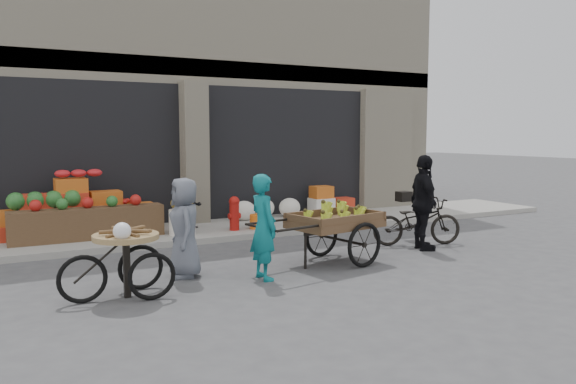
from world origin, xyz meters
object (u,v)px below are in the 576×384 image
orange_bucket (257,222)px  vendor_woman (264,227)px  fire_hydrant (234,212)px  banana_cart (333,219)px  bicycle (417,222)px  vendor_grey (185,228)px  pineapple_bin (182,222)px  seated_person (192,207)px  tricycle_cart (126,255)px  cyclist (424,203)px

orange_bucket → vendor_woman: bearing=-113.7°
fire_hydrant → banana_cart: (0.45, -3.05, 0.24)m
orange_bucket → bicycle: bearing=-48.4°
fire_hydrant → vendor_grey: vendor_grey is taller
orange_bucket → bicycle: (2.20, -2.47, 0.18)m
pineapple_bin → seated_person: size_ratio=0.56×
seated_person → tricycle_cart: seated_person is taller
tricycle_cart → cyclist: bearing=4.3°
pineapple_bin → vendor_woman: bearing=-87.9°
vendor_grey → orange_bucket: bearing=145.1°
tricycle_cart → vendor_grey: (1.00, 0.66, 0.17)m
pineapple_bin → bicycle: size_ratio=0.30×
fire_hydrant → vendor_woman: 3.55m
tricycle_cart → bicycle: (5.64, 0.88, -0.11)m
fire_hydrant → seated_person: bearing=137.1°
seated_person → bicycle: bearing=-53.0°
banana_cart → vendor_grey: 2.41m
vendor_woman → bicycle: size_ratio=0.90×
pineapple_bin → banana_cart: size_ratio=0.20×
banana_cart → cyclist: size_ratio=1.48×
fire_hydrant → orange_bucket: 0.55m
vendor_woman → fire_hydrant: bearing=-17.1°
orange_bucket → tricycle_cart: tricycle_cart is taller
fire_hydrant → tricycle_cart: size_ratio=0.50×
pineapple_bin → fire_hydrant: (1.10, -0.05, 0.13)m
tricycle_cart → bicycle: 5.71m
pineapple_bin → bicycle: bearing=-34.1°
fire_hydrant → bicycle: bicycle is taller
seated_person → banana_cart: seated_person is taller
vendor_woman → cyclist: size_ratio=0.89×
pineapple_bin → tricycle_cart: bearing=-118.2°
bicycle → tricycle_cart: bearing=119.2°
orange_bucket → vendor_woman: 3.70m
fire_hydrant → seated_person: 0.96m
cyclist → orange_bucket: bearing=55.2°
fire_hydrant → seated_person: (-0.70, 0.65, 0.08)m
fire_hydrant → banana_cart: banana_cart is taller
seated_person → vendor_woman: bearing=-103.8°
vendor_grey → cyclist: 4.44m
orange_bucket → banana_cart: (-0.05, -3.00, 0.47)m
tricycle_cart → vendor_grey: bearing=32.7°
fire_hydrant → cyclist: (2.50, -2.92, 0.37)m
fire_hydrant → banana_cart: bearing=-81.6°
orange_bucket → cyclist: size_ratio=0.18×
orange_bucket → cyclist: bearing=-55.2°
vendor_grey → pineapple_bin: bearing=170.6°
orange_bucket → banana_cart: size_ratio=0.12×
vendor_grey → bicycle: size_ratio=0.86×
vendor_woman → vendor_grey: bearing=54.0°
tricycle_cart → bicycle: size_ratio=0.83×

